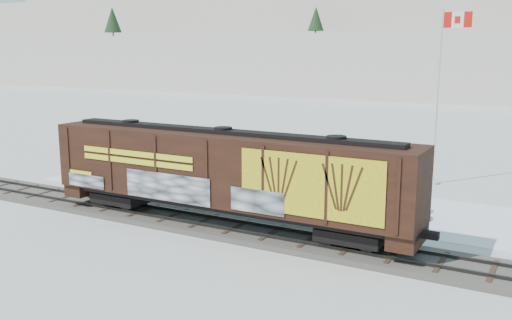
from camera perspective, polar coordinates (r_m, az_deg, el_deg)
The scene contains 8 objects.
ground at distance 27.97m, azimuth 1.60°, elevation -7.84°, with size 500.00×500.00×0.00m, color white.
rail_track at distance 27.93m, azimuth 1.61°, elevation -7.55°, with size 50.00×3.40×0.43m.
parking_strip at distance 34.51m, azimuth 7.38°, elevation -4.24°, with size 40.00×8.00×0.03m, color white.
hopper_railcar at distance 28.47m, azimuth -3.25°, elevation -1.11°, with size 19.75×3.06×4.73m.
flagpole at distance 40.14m, azimuth 17.73°, elevation 3.70°, with size 2.30×0.90×11.60m.
car_silver at distance 33.50m, azimuth 4.38°, elevation -3.26°, with size 1.81×4.51×1.54m, color #B4B6BC.
car_white at distance 33.34m, azimuth 12.88°, elevation -3.66°, with size 1.53×4.37×1.44m, color silver.
car_dark at distance 31.89m, azimuth 13.16°, elevation -4.55°, with size 1.70×4.19×1.22m, color black.
Camera 1 is at (12.19, -23.51, 9.02)m, focal length 40.00 mm.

